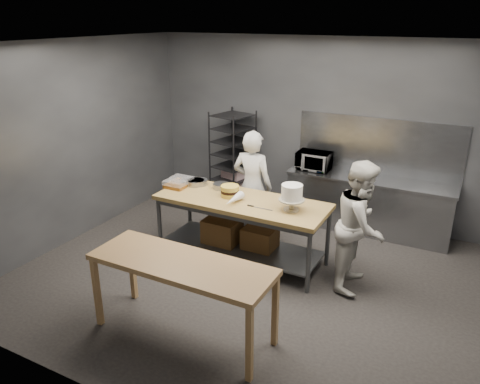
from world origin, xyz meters
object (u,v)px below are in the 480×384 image
object	(u,v)px
speed_rack	(233,161)
frosted_cake_stand	(292,194)
work_table	(240,222)
microwave	(314,161)
layer_cake	(230,191)
chef_right	(361,226)
near_counter	(182,269)
chef_behind	(252,186)

from	to	relation	value
speed_rack	frosted_cake_stand	world-z (taller)	speed_rack
work_table	microwave	size ratio (longest dim) A/B	4.43
layer_cake	chef_right	bearing A→B (deg)	1.85
work_table	layer_cake	xyz separation A→B (m)	(-0.17, 0.02, 0.43)
speed_rack	near_counter	bearing A→B (deg)	-69.76
chef_right	frosted_cake_stand	size ratio (longest dim) A/B	4.75
frosted_cake_stand	layer_cake	world-z (taller)	frosted_cake_stand
near_counter	frosted_cake_stand	distance (m)	1.87
work_table	speed_rack	world-z (taller)	speed_rack
speed_rack	work_table	bearing A→B (deg)	-58.55
near_counter	chef_right	distance (m)	2.35
work_table	near_counter	distance (m)	1.83
chef_right	layer_cake	world-z (taller)	chef_right
chef_right	microwave	bearing A→B (deg)	33.49
frosted_cake_stand	speed_rack	bearing A→B (deg)	136.17
work_table	layer_cake	bearing A→B (deg)	172.03
chef_behind	microwave	size ratio (longest dim) A/B	3.19
speed_rack	layer_cake	size ratio (longest dim) A/B	6.85
work_table	frosted_cake_stand	xyz separation A→B (m)	(0.77, -0.04, 0.58)
near_counter	layer_cake	xyz separation A→B (m)	(-0.43, 1.83, 0.19)
work_table	speed_rack	size ratio (longest dim) A/B	1.37
work_table	speed_rack	xyz separation A→B (m)	(-1.04, 1.70, 0.28)
frosted_cake_stand	layer_cake	bearing A→B (deg)	176.18
speed_rack	frosted_cake_stand	size ratio (longest dim) A/B	4.95
near_counter	speed_rack	world-z (taller)	speed_rack
microwave	speed_rack	bearing A→B (deg)	-176.90
work_table	near_counter	world-z (taller)	work_table
chef_behind	microwave	distance (m)	1.26
chef_right	microwave	size ratio (longest dim) A/B	3.10
chef_behind	frosted_cake_stand	bearing A→B (deg)	140.94
near_counter	microwave	world-z (taller)	microwave
chef_behind	chef_right	distance (m)	1.90
work_table	speed_rack	bearing A→B (deg)	121.45
near_counter	speed_rack	xyz separation A→B (m)	(-1.29, 3.50, 0.04)
microwave	frosted_cake_stand	bearing A→B (deg)	-79.55
near_counter	microwave	distance (m)	3.60
microwave	frosted_cake_stand	xyz separation A→B (m)	(0.34, -1.82, 0.10)
near_counter	chef_behind	bearing A→B (deg)	99.11
speed_rack	layer_cake	distance (m)	1.89
chef_behind	layer_cake	size ratio (longest dim) A/B	6.77
work_table	microwave	bearing A→B (deg)	76.23
near_counter	speed_rack	bearing A→B (deg)	110.24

